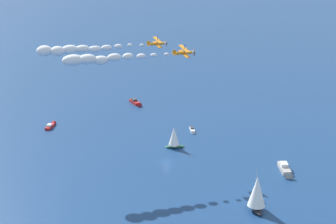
{
  "coord_description": "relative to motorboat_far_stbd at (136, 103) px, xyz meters",
  "views": [
    {
      "loc": [
        99.93,
        -131.0,
        76.4
      ],
      "look_at": [
        0.23,
        0.34,
        18.03
      ],
      "focal_mm": 56.97,
      "sensor_mm": 36.0,
      "label": 1
    }
  ],
  "objects": [
    {
      "name": "motorboat_far_stbd",
      "position": [
        0.0,
        0.0,
        0.0
      ],
      "size": [
        9.07,
        5.71,
        2.58
      ],
      "color": "#B21E1E",
      "rests_on": "ground_plane"
    },
    {
      "name": "biplane_lead",
      "position": [
        39.81,
        -34.34,
        38.06
      ],
      "size": [
        6.79,
        6.9,
        3.63
      ],
      "color": "orange"
    },
    {
      "name": "motorboat_inshore",
      "position": [
        39.26,
        -11.94,
        -0.24
      ],
      "size": [
        5.19,
        5.19,
        1.69
      ],
      "color": "white",
      "rests_on": "ground_plane"
    },
    {
      "name": "wingwalker_lead",
      "position": [
        39.99,
        -34.45,
        40.2
      ],
      "size": [
        1.29,
        0.92,
        1.53
      ],
      "color": "#1E4CB2"
    },
    {
      "name": "biplane_wingman",
      "position": [
        58.53,
        -45.17,
        39.59
      ],
      "size": [
        6.79,
        6.9,
        3.63
      ],
      "color": "orange"
    },
    {
      "name": "motorboat_mid_cluster",
      "position": [
        84.0,
        -23.51,
        0.14
      ],
      "size": [
        8.82,
        9.99,
        3.09
      ],
      "color": "#9E9993",
      "rests_on": "ground_plane"
    },
    {
      "name": "wingwalker_wingman",
      "position": [
        58.71,
        -45.28,
        41.73
      ],
      "size": [
        1.29,
        0.92,
        1.53
      ],
      "color": "#1E4CB2"
    },
    {
      "name": "smoke_trail_lead",
      "position": [
        23.31,
        -58.62,
        37.98
      ],
      "size": [
        22.2,
        30.16,
        3.86
      ],
      "color": "silver"
    },
    {
      "name": "smoke_trail_wingman",
      "position": [
        43.3,
        -67.48,
        39.66
      ],
      "size": [
        19.66,
        27.56,
        3.9
      ],
      "color": "silver"
    },
    {
      "name": "ground_plane",
      "position": [
        48.54,
        -40.66,
        -0.7
      ],
      "size": [
        2000.0,
        2000.0,
        0.0
      ],
      "primitive_type": "plane",
      "color": "navy"
    },
    {
      "name": "sailboat_outer_ring_a",
      "position": [
        43.09,
        -29.2,
        3.39
      ],
      "size": [
        6.37,
        6.18,
        8.94
      ],
      "color": "#33704C",
      "rests_on": "ground_plane"
    },
    {
      "name": "sailboat_offshore",
      "position": [
        88.03,
        -50.96,
        4.66
      ],
      "size": [
        8.37,
        8.09,
        11.74
      ],
      "color": "black",
      "rests_on": "ground_plane"
    },
    {
      "name": "motorboat_ahead",
      "position": [
        -8.43,
        -42.18,
        -0.12
      ],
      "size": [
        5.04,
        7.47,
        2.15
      ],
      "color": "#B21E1E",
      "rests_on": "ground_plane"
    }
  ]
}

